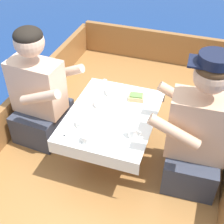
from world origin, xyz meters
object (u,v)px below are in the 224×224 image
at_px(coffee_cup_starboard, 87,138).
at_px(person_port, 39,95).
at_px(person_starboard, 197,135).
at_px(sandwich, 136,97).
at_px(coffee_cup_port, 133,132).

bearing_deg(coffee_cup_starboard, person_port, 147.90).
height_order(person_starboard, sandwich, person_starboard).
bearing_deg(coffee_cup_starboard, sandwich, 70.62).
distance_m(person_port, person_starboard, 1.23).
distance_m(person_starboard, sandwich, 0.56).
xyz_separation_m(person_starboard, coffee_cup_port, (-0.41, -0.12, 0.01)).
bearing_deg(coffee_cup_port, sandwich, 101.78).
xyz_separation_m(person_port, person_starboard, (1.23, -0.08, 0.02)).
xyz_separation_m(sandwich, coffee_cup_starboard, (-0.19, -0.53, -0.00)).
height_order(sandwich, coffee_cup_starboard, sandwich).
bearing_deg(person_starboard, sandwich, -31.57).
bearing_deg(sandwich, person_port, -165.79).
relative_size(sandwich, coffee_cup_starboard, 1.21).
distance_m(sandwich, coffee_cup_port, 0.40).
bearing_deg(person_port, coffee_cup_port, -9.59).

